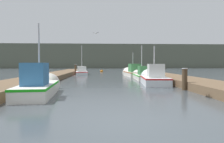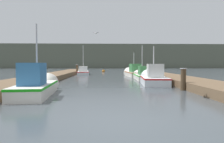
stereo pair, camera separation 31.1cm
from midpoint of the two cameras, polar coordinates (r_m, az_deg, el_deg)
The scene contains 14 objects.
ground_plane at distance 5.36m, azimuth 1.48°, elevation -15.04°, with size 200.00×200.00×0.00m.
dock_left at distance 21.85m, azimuth -17.57°, elevation -1.36°, with size 2.83×40.00×0.47m.
dock_right at distance 22.06m, azimuth 13.72°, elevation -1.29°, with size 2.83×40.00×0.47m.
distant_shore_ridge at distance 72.53m, azimuth -2.61°, elevation 4.20°, with size 120.00×16.00×7.96m.
fishing_boat_0 at distance 10.94m, azimuth -20.59°, elevation -3.68°, with size 1.88×5.22×3.98m.
fishing_boat_1 at distance 15.83m, azimuth 11.17°, elevation -1.92°, with size 2.15×4.78×3.43m.
fishing_boat_2 at distance 20.62m, azimuth 7.93°, elevation -1.06°, with size 1.53×5.55×3.80m.
fishing_boat_3 at distance 25.28m, azimuth 5.46°, elevation -0.24°, with size 2.04×5.57×3.42m.
fishing_boat_4 at distance 30.20m, azimuth -8.90°, elevation -0.05°, with size 2.10×5.95×4.75m.
mooring_piling_0 at distance 31.33m, azimuth -10.67°, elevation 0.68°, with size 0.32×0.32×1.43m.
mooring_piling_1 at distance 12.63m, azimuth 19.38°, elevation -2.05°, with size 0.36×0.36×1.31m.
mooring_piling_2 at distance 25.01m, azimuth 8.29°, elevation -0.08°, with size 0.32×0.32×1.11m.
channel_buoy at distance 37.38m, azimuth -3.20°, elevation 0.10°, with size 0.52×0.52×1.02m.
seagull_lead at distance 17.86m, azimuth -5.14°, elevation 10.90°, with size 0.54×0.37×0.12m.
Camera 1 is at (-0.55, -5.09, 1.60)m, focal length 32.00 mm.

